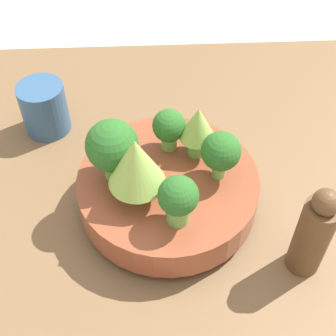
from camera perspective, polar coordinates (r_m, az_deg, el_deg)
The scene contains 11 objects.
ground_plane at distance 0.69m, azimuth 2.74°, elevation -9.09°, with size 6.00×6.00×0.00m, color beige.
table at distance 0.67m, azimuth 2.81°, elevation -8.14°, with size 0.89×0.87×0.04m.
bowl at distance 0.65m, azimuth -0.00°, elevation -2.71°, with size 0.25×0.25×0.06m.
broccoli_floret_right at distance 0.55m, azimuth 1.24°, elevation -3.73°, with size 0.05×0.05×0.07m.
romanesco_piece_near at distance 0.56m, azimuth -3.94°, elevation 0.52°, with size 0.07×0.07×0.10m.
broccoli_floret_back at distance 0.60m, azimuth 6.46°, elevation 1.92°, with size 0.05×0.05×0.07m.
broccoli_floret_front at distance 0.60m, azimuth -6.81°, elevation 2.52°, with size 0.07×0.07×0.09m.
romanesco_piece_far at distance 0.62m, azimuth 3.64°, elevation 5.07°, with size 0.05×0.05×0.08m.
broccoli_floret_left at distance 0.64m, azimuth 0.13°, elevation 4.99°, with size 0.05×0.05×0.06m.
cup at distance 0.78m, azimuth -14.85°, elevation 7.08°, with size 0.07×0.07×0.08m.
pepper_mill at distance 0.59m, azimuth 17.32°, elevation -7.59°, with size 0.04×0.04×0.15m.
Camera 1 is at (0.37, -0.05, 0.58)m, focal length 50.00 mm.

